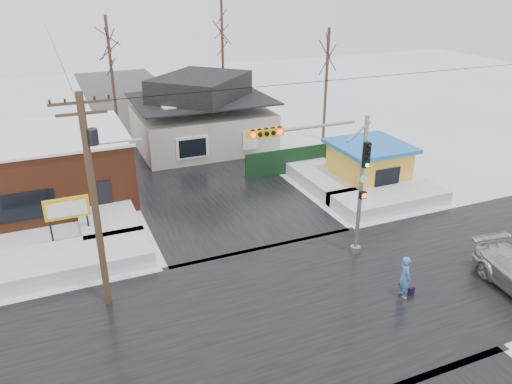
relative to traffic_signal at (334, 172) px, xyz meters
name	(u,v)px	position (x,y,z in m)	size (l,w,h in m)	color
ground	(315,304)	(-2.43, -2.97, -4.54)	(120.00, 120.00, 0.00)	white
road_ns	(315,304)	(-2.43, -2.97, -4.53)	(10.00, 120.00, 0.02)	black
road_ew	(315,304)	(-2.43, -2.97, -4.53)	(120.00, 10.00, 0.02)	black
snowbank_nw	(76,260)	(-11.43, 4.03, -4.14)	(7.00, 3.00, 0.80)	white
snowbank_ne	(389,198)	(6.57, 4.03, -4.14)	(7.00, 3.00, 0.80)	white
snowbank_nside_w	(105,210)	(-9.43, 9.03, -4.14)	(3.00, 8.00, 0.80)	white
snowbank_nside_e	(319,175)	(4.57, 9.03, -4.14)	(3.00, 8.00, 0.80)	white
traffic_signal	(334,172)	(0.00, 0.00, 0.00)	(6.05, 0.68, 7.00)	gray
utility_pole	(95,192)	(-10.36, 0.53, 0.57)	(3.15, 0.44, 9.00)	#382619
brick_building	(23,170)	(-13.43, 13.03, -2.46)	(12.20, 8.20, 4.12)	brown
marquee_sign	(67,210)	(-11.43, 6.53, -2.62)	(2.20, 0.21, 2.55)	black
house	(202,115)	(-0.43, 19.03, -1.92)	(10.40, 8.40, 5.76)	beige
kiosk	(369,165)	(7.07, 7.03, -3.08)	(4.60, 4.60, 2.88)	yellow
fence	(299,160)	(4.07, 11.03, -3.64)	(8.00, 0.12, 1.80)	black
tree_far_left	(108,43)	(-6.43, 23.03, 3.41)	(3.00, 3.00, 10.00)	#332821
tree_far_mid	(222,15)	(3.57, 25.03, 5.00)	(3.00, 3.00, 12.00)	#332821
tree_far_right	(328,52)	(9.57, 17.03, 2.62)	(3.00, 3.00, 9.00)	#332821
pedestrian	(405,277)	(1.32, -3.97, -3.57)	(0.71, 0.46, 1.94)	#3F72B1
shopping_bag	(411,291)	(1.73, -4.04, -4.36)	(0.28, 0.12, 0.35)	black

